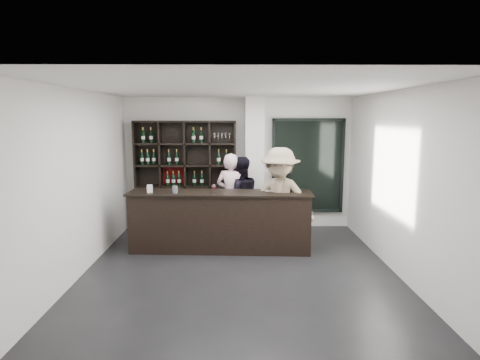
{
  "coord_description": "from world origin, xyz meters",
  "views": [
    {
      "loc": [
        -0.07,
        -6.14,
        2.48
      ],
      "look_at": [
        0.02,
        1.1,
        1.34
      ],
      "focal_mm": 30.0,
      "sensor_mm": 36.0,
      "label": 1
    }
  ],
  "objects_px": {
    "customer": "(280,200)",
    "taster_black": "(240,198)",
    "tasting_counter": "(220,221)",
    "wine_shelf": "(186,176)",
    "taster_pink": "(231,196)"
  },
  "relations": [
    {
      "from": "wine_shelf",
      "to": "taster_pink",
      "type": "distance_m",
      "value": 1.27
    },
    {
      "from": "taster_black",
      "to": "customer",
      "type": "distance_m",
      "value": 1.08
    },
    {
      "from": "wine_shelf",
      "to": "taster_black",
      "type": "xyz_separation_m",
      "value": [
        1.18,
        -0.72,
        -0.36
      ]
    },
    {
      "from": "taster_pink",
      "to": "taster_black",
      "type": "height_order",
      "value": "taster_pink"
    },
    {
      "from": "wine_shelf",
      "to": "customer",
      "type": "bearing_deg",
      "value": -38.57
    },
    {
      "from": "tasting_counter",
      "to": "taster_pink",
      "type": "bearing_deg",
      "value": 77.87
    },
    {
      "from": "customer",
      "to": "taster_black",
      "type": "bearing_deg",
      "value": 148.41
    },
    {
      "from": "wine_shelf",
      "to": "customer",
      "type": "distance_m",
      "value": 2.44
    },
    {
      "from": "taster_pink",
      "to": "taster_black",
      "type": "relative_size",
      "value": 1.04
    },
    {
      "from": "taster_pink",
      "to": "customer",
      "type": "distance_m",
      "value": 1.21
    },
    {
      "from": "wine_shelf",
      "to": "tasting_counter",
      "type": "height_order",
      "value": "wine_shelf"
    },
    {
      "from": "tasting_counter",
      "to": "taster_black",
      "type": "bearing_deg",
      "value": 65.85
    },
    {
      "from": "tasting_counter",
      "to": "taster_black",
      "type": "distance_m",
      "value": 0.89
    },
    {
      "from": "tasting_counter",
      "to": "customer",
      "type": "height_order",
      "value": "customer"
    },
    {
      "from": "wine_shelf",
      "to": "taster_black",
      "type": "bearing_deg",
      "value": -31.18
    }
  ]
}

